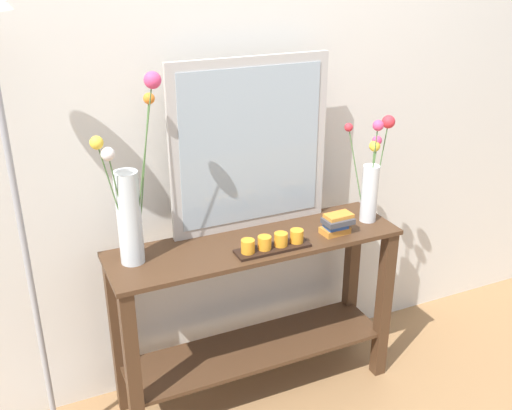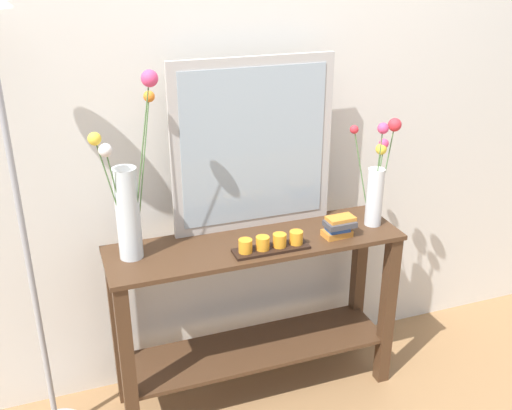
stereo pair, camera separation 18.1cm
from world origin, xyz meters
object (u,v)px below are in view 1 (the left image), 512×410
at_px(vase_right, 372,177).
at_px(floor_lamp, 10,165).
at_px(tall_vase_left, 129,204).
at_px(console_table, 256,302).
at_px(book_stack, 337,224).
at_px(candle_tray, 273,243).
at_px(mirror_leaning, 250,146).

bearing_deg(vase_right, floor_lamp, 178.17).
distance_m(tall_vase_left, floor_lamp, 0.44).
xyz_separation_m(console_table, floor_lamp, (-0.90, 0.03, 0.77)).
distance_m(book_stack, floor_lamp, 1.32).
distance_m(tall_vase_left, candle_tray, 0.60).
height_order(console_table, floor_lamp, floor_lamp).
bearing_deg(tall_vase_left, floor_lamp, -179.86).
height_order(vase_right, book_stack, vase_right).
height_order(tall_vase_left, vase_right, tall_vase_left).
height_order(mirror_leaning, book_stack, mirror_leaning).
relative_size(mirror_leaning, candle_tray, 2.34).
bearing_deg(mirror_leaning, candle_tray, -92.61).
bearing_deg(book_stack, candle_tray, -176.18).
xyz_separation_m(book_stack, floor_lamp, (-1.25, 0.11, 0.42)).
relative_size(tall_vase_left, candle_tray, 2.36).
bearing_deg(console_table, vase_right, -1.66).
distance_m(vase_right, book_stack, 0.27).
bearing_deg(tall_vase_left, candle_tray, -13.68).
xyz_separation_m(console_table, candle_tray, (0.03, -0.10, 0.33)).
xyz_separation_m(candle_tray, book_stack, (0.32, 0.02, 0.02)).
xyz_separation_m(mirror_leaning, book_stack, (0.31, -0.22, -0.33)).
xyz_separation_m(console_table, book_stack, (0.35, -0.08, 0.35)).
relative_size(console_table, candle_tray, 3.97).
bearing_deg(tall_vase_left, book_stack, -7.34).
distance_m(mirror_leaning, tall_vase_left, 0.58).
height_order(mirror_leaning, tall_vase_left, tall_vase_left).
height_order(vase_right, candle_tray, vase_right).
height_order(mirror_leaning, floor_lamp, floor_lamp).
height_order(console_table, book_stack, book_stack).
distance_m(candle_tray, book_stack, 0.32).
xyz_separation_m(tall_vase_left, candle_tray, (0.54, -0.13, -0.22)).
bearing_deg(tall_vase_left, console_table, -3.52).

